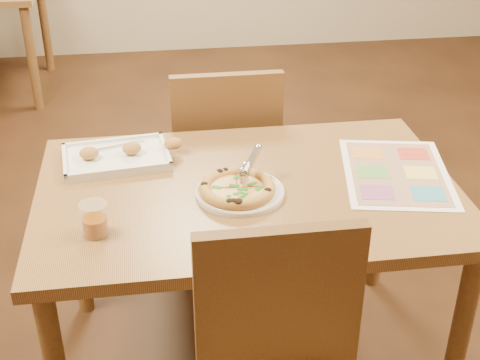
{
  "coord_description": "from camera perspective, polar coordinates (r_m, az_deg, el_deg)",
  "views": [
    {
      "loc": [
        -0.28,
        -1.77,
        1.76
      ],
      "look_at": [
        -0.03,
        -0.04,
        0.77
      ],
      "focal_mm": 50.0,
      "sensor_mm": 36.0,
      "label": 1
    }
  ],
  "objects": [
    {
      "name": "menu",
      "position": [
        2.2,
        13.19,
        0.61
      ],
      "size": [
        0.41,
        0.52,
        0.0
      ],
      "primitive_type": "cube",
      "rotation": [
        0.0,
        0.0,
        -0.19
      ],
      "color": "white",
      "rests_on": "dining_table"
    },
    {
      "name": "pizza_cutter",
      "position": [
        2.03,
        0.82,
        1.37
      ],
      "size": [
        0.08,
        0.13,
        0.08
      ],
      "rotation": [
        0.0,
        0.0,
        1.01
      ],
      "color": "silver",
      "rests_on": "pizza"
    },
    {
      "name": "dining_table",
      "position": [
        2.11,
        0.66,
        -2.6
      ],
      "size": [
        1.3,
        0.85,
        0.72
      ],
      "color": "olive",
      "rests_on": "ground"
    },
    {
      "name": "pizza",
      "position": [
        2.01,
        -0.23,
        -0.73
      ],
      "size": [
        0.23,
        0.23,
        0.04
      ],
      "rotation": [
        0.0,
        0.0,
        -0.07
      ],
      "color": "gold",
      "rests_on": "plate"
    },
    {
      "name": "appetizer_tray",
      "position": [
        2.25,
        -10.25,
        1.99
      ],
      "size": [
        0.41,
        0.27,
        0.06
      ],
      "rotation": [
        0.0,
        0.0,
        0.11
      ],
      "color": "white",
      "rests_on": "dining_table"
    },
    {
      "name": "glass_tumbler",
      "position": [
        1.87,
        -12.31,
        -3.45
      ],
      "size": [
        0.08,
        0.08,
        0.1
      ],
      "rotation": [
        0.0,
        0.0,
        -0.43
      ],
      "color": "#89420A",
      "rests_on": "dining_table"
    },
    {
      "name": "plate",
      "position": [
        2.03,
        0.0,
        -1.05
      ],
      "size": [
        0.35,
        0.35,
        0.01
      ],
      "primitive_type": "cylinder",
      "rotation": [
        0.0,
        0.0,
        0.36
      ],
      "color": "silver",
      "rests_on": "dining_table"
    },
    {
      "name": "chair_far",
      "position": [
        2.67,
        -1.31,
        2.99
      ],
      "size": [
        0.42,
        0.42,
        0.47
      ],
      "rotation": [
        0.0,
        0.0,
        3.14
      ],
      "color": "brown",
      "rests_on": "ground"
    }
  ]
}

